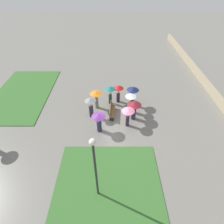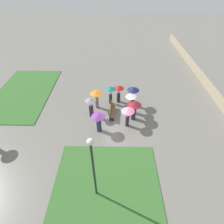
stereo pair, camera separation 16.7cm
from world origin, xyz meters
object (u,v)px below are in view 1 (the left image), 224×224
Objects in this scene: crowd_person_maroon at (134,108)px; crowd_person_grey at (91,105)px; crowd_person_pink at (128,113)px; crowd_person_white at (130,101)px; lamp_post at (95,164)px; crowd_person_teal at (110,92)px; crowd_person_orange at (96,96)px; crowd_person_red at (118,90)px; crowd_person_purple at (99,119)px; crowd_person_navy at (133,92)px; park_bench at (112,110)px.

crowd_person_maroon is 0.89× the size of crowd_person_grey.
crowd_person_white is (1.82, -0.35, -0.18)m from crowd_person_pink.
crowd_person_grey is at bearing 8.20° from lamp_post.
crowd_person_orange is (-0.66, 1.26, 0.03)m from crowd_person_teal.
crowd_person_orange is at bearing -79.65° from crowd_person_red.
crowd_person_purple is at bearing 133.14° from crowd_person_pink.
crowd_person_grey is 1.05× the size of crowd_person_white.
crowd_person_orange is at bearing -29.10° from crowd_person_teal.
crowd_person_teal is (8.86, -0.65, -1.78)m from lamp_post.
crowd_person_navy is at bearing 15.77° from crowd_person_pink.
park_bench is 1.06× the size of crowd_person_red.
crowd_person_maroon is 0.99m from crowd_person_white.
crowd_person_white is (2.43, -2.65, -0.13)m from crowd_person_purple.
crowd_person_teal is 1.02× the size of crowd_person_purple.
crowd_person_pink is (-2.42, -2.71, -0.00)m from crowd_person_orange.
crowd_person_white is at bearing 56.94° from crowd_person_grey.
lamp_post is 9.42m from crowd_person_red.
crowd_person_navy is at bearing -17.58° from lamp_post.
lamp_post is at bearing -35.69° from crowd_person_grey.
park_bench is at bearing -32.80° from crowd_person_red.
crowd_person_red is (2.50, 1.26, 0.09)m from crowd_person_maroon.
crowd_person_navy reaches higher than park_bench.
crowd_person_orange is at bearing 57.10° from crowd_person_white.
crowd_person_pink is (-2.79, 0.61, -0.19)m from crowd_person_navy.
crowd_person_red is 1.86m from crowd_person_white.
lamp_post is at bearing -171.78° from crowd_person_pink.
crowd_person_red reaches higher than crowd_person_pink.
crowd_person_pink is 0.95× the size of crowd_person_white.
park_bench is at bearing -50.43° from crowd_person_orange.
crowd_person_grey reaches higher than crowd_person_maroon.
park_bench is 1.08× the size of crowd_person_orange.
lamp_post is at bearing -23.31° from crowd_person_red.
crowd_person_red is at bearing -14.90° from park_bench.
park_bench is 1.06× the size of crowd_person_purple.
crowd_person_navy is (0.37, -3.33, 0.18)m from crowd_person_orange.
crowd_person_orange reaches higher than crowd_person_maroon.
crowd_person_navy is at bearing 51.86° from crowd_person_red.
crowd_person_maroon is 2.80m from crowd_person_red.
park_bench is 0.96× the size of crowd_person_navy.
crowd_person_white reaches higher than crowd_person_teal.
crowd_person_pink reaches higher than park_bench.
crowd_person_red is at bearing -8.83° from lamp_post.
crowd_person_teal is at bearing 8.08° from park_bench.
crowd_person_orange is (8.20, 0.61, -1.75)m from lamp_post.
lamp_post is 2.81× the size of crowd_person_maroon.
crowd_person_maroon is 1.95m from crowd_person_navy.
crowd_person_white reaches higher than park_bench.
crowd_person_white is at bearing 19.39° from crowd_person_red.
crowd_person_purple is at bearing -19.70° from crowd_person_grey.
park_bench is 2.41m from crowd_person_purple.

